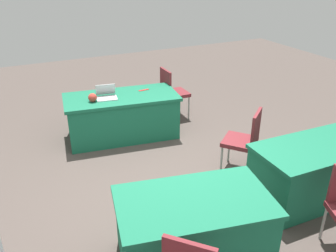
% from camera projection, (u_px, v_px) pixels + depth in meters
% --- Properties ---
extents(ground_plane, '(14.40, 14.40, 0.00)m').
position_uv_depth(ground_plane, '(174.00, 191.00, 4.70)').
color(ground_plane, '#4C423D').
extents(table_foreground, '(1.95, 1.10, 0.73)m').
position_uv_depth(table_foreground, '(122.00, 116.00, 5.99)').
color(table_foreground, '#196647').
rests_on(table_foreground, ground).
extents(table_mid_left, '(1.59, 0.83, 0.73)m').
position_uv_depth(table_mid_left, '(314.00, 171.00, 4.46)').
color(table_mid_left, '#196647').
rests_on(table_mid_left, ground).
extents(table_mid_right, '(1.62, 1.13, 0.73)m').
position_uv_depth(table_mid_right, '(193.00, 230.00, 3.51)').
color(table_mid_right, '#196647').
rests_on(table_mid_right, ground).
extents(chair_aisle, '(0.62, 0.62, 0.94)m').
position_uv_depth(chair_aisle, '(245.00, 138.00, 4.91)').
color(chair_aisle, '#9E9993').
rests_on(chair_aisle, ground).
extents(chair_by_pillar, '(0.44, 0.44, 0.95)m').
position_uv_depth(chair_by_pillar, '(172.00, 90.00, 6.60)').
color(chair_by_pillar, '#9E9993').
rests_on(chair_by_pillar, ground).
extents(laptop_silver, '(0.36, 0.34, 0.21)m').
position_uv_depth(laptop_silver, '(107.00, 96.00, 5.72)').
color(laptop_silver, silver).
rests_on(laptop_silver, table_foreground).
extents(yarn_ball, '(0.14, 0.14, 0.14)m').
position_uv_depth(yarn_ball, '(93.00, 98.00, 5.56)').
color(yarn_ball, '#B2382D').
rests_on(yarn_ball, table_foreground).
extents(scissors_red, '(0.18, 0.05, 0.01)m').
position_uv_depth(scissors_red, '(144.00, 90.00, 6.06)').
color(scissors_red, red).
rests_on(scissors_red, table_foreground).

